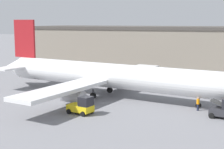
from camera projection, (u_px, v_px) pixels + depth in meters
ground_plane at (112, 97)px, 51.72m from camera, size 400.00×400.00×0.00m
terminal_building at (177, 48)px, 81.50m from camera, size 70.83×18.07×10.04m
airplane at (106, 75)px, 51.75m from camera, size 43.59×34.85×11.54m
ground_crew_worker at (198, 103)px, 43.69m from camera, size 0.38×0.38×1.75m
baggage_tug at (82, 106)px, 42.07m from camera, size 3.41×2.56×2.25m
belt_loader_truck at (224, 109)px, 40.20m from camera, size 2.99×2.60×2.41m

